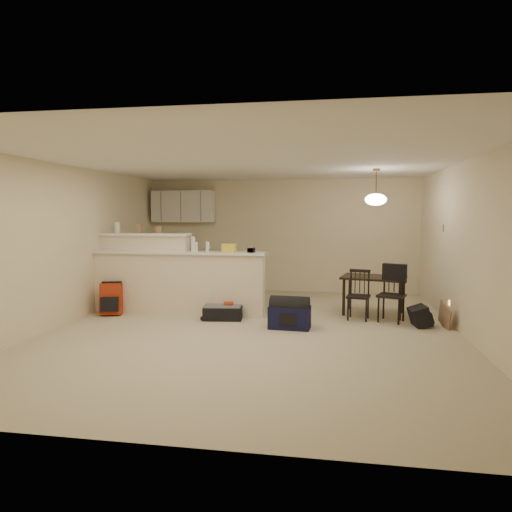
% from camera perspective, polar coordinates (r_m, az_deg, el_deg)
% --- Properties ---
extents(room, '(7.00, 7.02, 2.50)m').
position_cam_1_polar(room, '(6.75, -0.13, 1.13)').
color(room, '#C4B796').
rests_on(room, ground).
extents(breakfast_bar, '(3.08, 0.58, 1.39)m').
position_cam_1_polar(breakfast_bar, '(8.22, -11.17, -2.71)').
color(breakfast_bar, beige).
rests_on(breakfast_bar, ground).
extents(upper_cabinets, '(1.40, 0.34, 0.70)m').
position_cam_1_polar(upper_cabinets, '(10.49, -9.09, 6.13)').
color(upper_cabinets, white).
rests_on(upper_cabinets, room).
extents(kitchen_counter, '(1.80, 0.60, 0.90)m').
position_cam_1_polar(kitchen_counter, '(10.39, -8.15, -1.86)').
color(kitchen_counter, white).
rests_on(kitchen_counter, ground).
extents(thermostat, '(0.02, 0.12, 0.12)m').
position_cam_1_polar(thermostat, '(8.40, 22.29, 3.27)').
color(thermostat, beige).
rests_on(thermostat, room).
extents(jar, '(0.10, 0.10, 0.20)m').
position_cam_1_polar(jar, '(8.65, -16.95, 3.42)').
color(jar, silver).
rests_on(jar, breakfast_bar).
extents(cereal_box, '(0.10, 0.07, 0.16)m').
position_cam_1_polar(cereal_box, '(8.48, -14.45, 3.32)').
color(cereal_box, '#91674B').
rests_on(cereal_box, breakfast_bar).
extents(small_box, '(0.08, 0.06, 0.12)m').
position_cam_1_polar(small_box, '(8.33, -12.03, 3.20)').
color(small_box, '#91674B').
rests_on(small_box, breakfast_bar).
extents(bottle_a, '(0.07, 0.07, 0.26)m').
position_cam_1_polar(bottle_a, '(7.91, -7.87, 1.49)').
color(bottle_a, silver).
rests_on(bottle_a, breakfast_bar).
extents(bottle_b, '(0.06, 0.06, 0.18)m').
position_cam_1_polar(bottle_b, '(7.84, -6.09, 1.18)').
color(bottle_b, silver).
rests_on(bottle_b, breakfast_bar).
extents(bag_lump, '(0.22, 0.18, 0.14)m').
position_cam_1_polar(bag_lump, '(7.75, -3.39, 1.00)').
color(bag_lump, '#91674B').
rests_on(bag_lump, breakfast_bar).
extents(pouch, '(0.12, 0.10, 0.08)m').
position_cam_1_polar(pouch, '(7.68, -0.59, 0.75)').
color(pouch, '#91674B').
rests_on(pouch, breakfast_bar).
extents(extra_item_x, '(0.06, 0.06, 0.17)m').
position_cam_1_polar(extra_item_x, '(7.89, -7.49, 1.14)').
color(extra_item_x, silver).
rests_on(extra_item_x, breakfast_bar).
extents(extra_item_y, '(0.10, 0.10, 0.10)m').
position_cam_1_polar(extra_item_y, '(7.68, -0.67, 0.83)').
color(extra_item_y, '#91674B').
rests_on(extra_item_y, breakfast_bar).
extents(dining_table, '(1.19, 0.92, 0.66)m').
position_cam_1_polar(dining_table, '(8.13, 14.51, -3.05)').
color(dining_table, black).
rests_on(dining_table, ground).
extents(pendant_lamp, '(0.36, 0.36, 0.62)m').
position_cam_1_polar(pendant_lamp, '(8.05, 14.75, 6.91)').
color(pendant_lamp, brown).
rests_on(pendant_lamp, room).
extents(dining_chair_near, '(0.42, 0.40, 0.82)m').
position_cam_1_polar(dining_chair_near, '(7.70, 12.68, -4.78)').
color(dining_chair_near, black).
rests_on(dining_chair_near, ground).
extents(dining_chair_far, '(0.51, 0.50, 0.91)m').
position_cam_1_polar(dining_chair_far, '(7.67, 16.56, -4.58)').
color(dining_chair_far, black).
rests_on(dining_chair_far, ground).
extents(suitcase, '(0.67, 0.48, 0.21)m').
position_cam_1_polar(suitcase, '(7.63, -4.13, -7.07)').
color(suitcase, black).
rests_on(suitcase, ground).
extents(red_backpack, '(0.41, 0.31, 0.54)m').
position_cam_1_polar(red_backpack, '(8.28, -17.64, -5.18)').
color(red_backpack, '#AD2D13').
rests_on(red_backpack, ground).
extents(navy_duffel, '(0.64, 0.38, 0.34)m').
position_cam_1_polar(navy_duffel, '(7.02, 4.23, -7.64)').
color(navy_duffel, '#111236').
rests_on(navy_duffel, ground).
extents(black_daypack, '(0.29, 0.38, 0.31)m').
position_cam_1_polar(black_daypack, '(7.55, 19.81, -7.15)').
color(black_daypack, black).
rests_on(black_daypack, ground).
extents(cardboard_sheet, '(0.07, 0.47, 0.35)m').
position_cam_1_polar(cardboard_sheet, '(7.62, 22.52, -6.95)').
color(cardboard_sheet, '#91674B').
rests_on(cardboard_sheet, ground).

